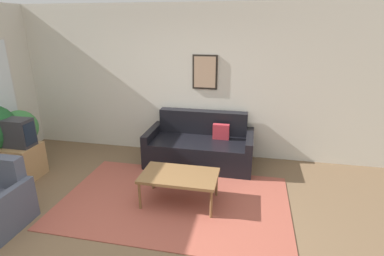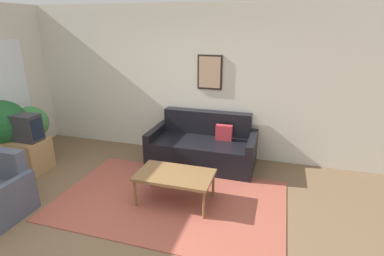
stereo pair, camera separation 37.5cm
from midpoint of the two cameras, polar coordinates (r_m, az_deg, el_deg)
The scene contains 9 objects.
ground_plane at distance 3.79m, azimuth -12.46°, elevation -19.64°, with size 16.00×16.00×0.00m, color brown.
area_rug at distance 4.32m, azimuth -1.60°, elevation -13.61°, with size 3.13×1.95×0.01m.
wall_back at distance 5.53m, azimuth 0.10°, elevation 8.82°, with size 8.00×0.09×2.70m.
couch at distance 5.27m, azimuth 4.14°, elevation -3.66°, with size 1.82×0.90×0.88m.
coffee_table at distance 4.10m, azimuth -0.63°, elevation -9.21°, with size 1.03×0.61×0.44m.
tv_stand at distance 5.65m, azimuth -27.35°, elevation -4.61°, with size 0.69×0.51×0.55m.
tv at distance 5.49m, azimuth -28.11°, elevation 0.12°, with size 0.65×0.28×0.44m.
potted_plant_tall at distance 5.77m, azimuth -30.79°, elevation 0.42°, with size 0.79×0.79×1.18m.
potted_plant_by_window at distance 6.11m, azimuth -26.75°, elevation 0.58°, with size 0.60×0.60×0.95m.
Camera 2 is at (1.75, -2.48, 2.35)m, focal length 28.00 mm.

